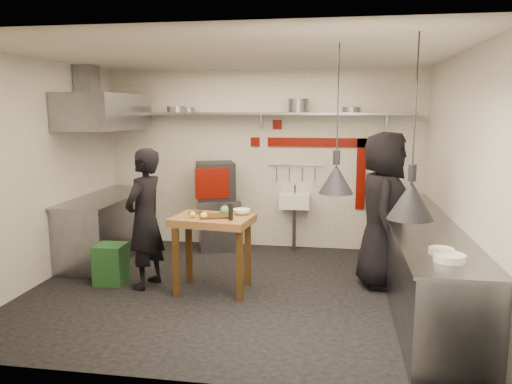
# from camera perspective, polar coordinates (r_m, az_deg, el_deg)

# --- Properties ---
(floor) EXTENTS (5.00, 5.00, 0.00)m
(floor) POSITION_cam_1_polar(r_m,az_deg,el_deg) (6.21, -2.32, -11.16)
(floor) COLOR black
(floor) RESTS_ON ground
(ceiling) EXTENTS (5.00, 5.00, 0.00)m
(ceiling) POSITION_cam_1_polar(r_m,az_deg,el_deg) (5.85, -2.51, 15.49)
(ceiling) COLOR silver
(ceiling) RESTS_ON floor
(wall_back) EXTENTS (5.00, 0.04, 2.80)m
(wall_back) POSITION_cam_1_polar(r_m,az_deg,el_deg) (7.92, 0.65, 3.74)
(wall_back) COLOR silver
(wall_back) RESTS_ON floor
(wall_front) EXTENTS (5.00, 0.04, 2.80)m
(wall_front) POSITION_cam_1_polar(r_m,az_deg,el_deg) (3.86, -8.70, -2.31)
(wall_front) COLOR silver
(wall_front) RESTS_ON floor
(wall_left) EXTENTS (0.04, 4.20, 2.80)m
(wall_left) POSITION_cam_1_polar(r_m,az_deg,el_deg) (6.82, -23.47, 2.06)
(wall_left) COLOR silver
(wall_left) RESTS_ON floor
(wall_right) EXTENTS (0.04, 4.20, 2.80)m
(wall_right) POSITION_cam_1_polar(r_m,az_deg,el_deg) (5.90, 22.12, 1.12)
(wall_right) COLOR silver
(wall_right) RESTS_ON floor
(red_band_horiz) EXTENTS (1.70, 0.02, 0.14)m
(red_band_horiz) POSITION_cam_1_polar(r_m,az_deg,el_deg) (7.79, 7.58, 5.63)
(red_band_horiz) COLOR #600A03
(red_band_horiz) RESTS_ON wall_back
(red_band_vert) EXTENTS (0.14, 0.02, 1.10)m
(red_band_vert) POSITION_cam_1_polar(r_m,az_deg,el_deg) (7.84, 11.90, 2.01)
(red_band_vert) COLOR #600A03
(red_band_vert) RESTS_ON wall_back
(red_tile_a) EXTENTS (0.14, 0.02, 0.14)m
(red_tile_a) POSITION_cam_1_polar(r_m,az_deg,el_deg) (7.83, 2.46, 7.70)
(red_tile_a) COLOR #600A03
(red_tile_a) RESTS_ON wall_back
(red_tile_b) EXTENTS (0.14, 0.02, 0.14)m
(red_tile_b) POSITION_cam_1_polar(r_m,az_deg,el_deg) (7.89, -0.09, 5.76)
(red_tile_b) COLOR #600A03
(red_tile_b) RESTS_ON wall_back
(back_shelf) EXTENTS (4.60, 0.34, 0.04)m
(back_shelf) POSITION_cam_1_polar(r_m,az_deg,el_deg) (7.71, 0.45, 8.95)
(back_shelf) COLOR slate
(back_shelf) RESTS_ON wall_back
(shelf_bracket_left) EXTENTS (0.04, 0.06, 0.24)m
(shelf_bracket_left) POSITION_cam_1_polar(r_m,az_deg,el_deg) (8.35, -12.51, 8.07)
(shelf_bracket_left) COLOR slate
(shelf_bracket_left) RESTS_ON wall_back
(shelf_bracket_mid) EXTENTS (0.04, 0.06, 0.24)m
(shelf_bracket_mid) POSITION_cam_1_polar(r_m,az_deg,el_deg) (7.85, 0.62, 8.22)
(shelf_bracket_mid) COLOR slate
(shelf_bracket_mid) RESTS_ON wall_back
(shelf_bracket_right) EXTENTS (0.04, 0.06, 0.24)m
(shelf_bracket_right) POSITION_cam_1_polar(r_m,az_deg,el_deg) (7.80, 14.69, 7.92)
(shelf_bracket_right) COLOR slate
(shelf_bracket_right) RESTS_ON wall_back
(pan_far_left) EXTENTS (0.35, 0.35, 0.09)m
(pan_far_left) POSITION_cam_1_polar(r_m,az_deg,el_deg) (8.01, -9.08, 9.31)
(pan_far_left) COLOR slate
(pan_far_left) RESTS_ON back_shelf
(pan_mid_left) EXTENTS (0.30, 0.30, 0.07)m
(pan_mid_left) POSITION_cam_1_polar(r_m,az_deg,el_deg) (7.96, -7.79, 9.27)
(pan_mid_left) COLOR slate
(pan_mid_left) RESTS_ON back_shelf
(stock_pot) EXTENTS (0.36, 0.36, 0.20)m
(stock_pot) POSITION_cam_1_polar(r_m,az_deg,el_deg) (7.64, 4.86, 9.81)
(stock_pot) COLOR slate
(stock_pot) RESTS_ON back_shelf
(pan_right) EXTENTS (0.29, 0.29, 0.08)m
(pan_right) POSITION_cam_1_polar(r_m,az_deg,el_deg) (7.62, 10.85, 9.23)
(pan_right) COLOR slate
(pan_right) RESTS_ON back_shelf
(oven_stand) EXTENTS (0.78, 0.75, 0.80)m
(oven_stand) POSITION_cam_1_polar(r_m,az_deg,el_deg) (7.91, -4.22, -3.63)
(oven_stand) COLOR slate
(oven_stand) RESTS_ON floor
(combi_oven) EXTENTS (0.71, 0.69, 0.58)m
(combi_oven) POSITION_cam_1_polar(r_m,az_deg,el_deg) (7.76, -4.67, 1.28)
(combi_oven) COLOR black
(combi_oven) RESTS_ON oven_stand
(oven_door) EXTENTS (0.49, 0.20, 0.46)m
(oven_door) POSITION_cam_1_polar(r_m,az_deg,el_deg) (7.49, -5.05, 0.99)
(oven_door) COLOR #600A03
(oven_door) RESTS_ON combi_oven
(oven_glass) EXTENTS (0.31, 0.12, 0.34)m
(oven_glass) POSITION_cam_1_polar(r_m,az_deg,el_deg) (7.50, -5.00, 1.00)
(oven_glass) COLOR black
(oven_glass) RESTS_ON oven_door
(hand_sink) EXTENTS (0.46, 0.34, 0.22)m
(hand_sink) POSITION_cam_1_polar(r_m,az_deg,el_deg) (7.77, 4.46, -1.02)
(hand_sink) COLOR white
(hand_sink) RESTS_ON wall_back
(sink_tap) EXTENTS (0.03, 0.03, 0.14)m
(sink_tap) POSITION_cam_1_polar(r_m,az_deg,el_deg) (7.74, 4.47, 0.29)
(sink_tap) COLOR slate
(sink_tap) RESTS_ON hand_sink
(sink_drain) EXTENTS (0.06, 0.06, 0.66)m
(sink_drain) POSITION_cam_1_polar(r_m,az_deg,el_deg) (7.82, 4.39, -4.25)
(sink_drain) COLOR slate
(sink_drain) RESTS_ON floor
(utensil_rail) EXTENTS (0.90, 0.02, 0.02)m
(utensil_rail) POSITION_cam_1_polar(r_m,az_deg,el_deg) (7.83, 4.59, 3.05)
(utensil_rail) COLOR slate
(utensil_rail) RESTS_ON wall_back
(counter_right) EXTENTS (0.70, 3.80, 0.90)m
(counter_right) POSITION_cam_1_polar(r_m,az_deg,el_deg) (6.03, 18.29, -7.75)
(counter_right) COLOR slate
(counter_right) RESTS_ON floor
(counter_right_top) EXTENTS (0.76, 3.90, 0.03)m
(counter_right_top) POSITION_cam_1_polar(r_m,az_deg,el_deg) (5.91, 18.52, -3.43)
(counter_right_top) COLOR slate
(counter_right_top) RESTS_ON counter_right
(plate_stack) EXTENTS (0.32, 0.32, 0.07)m
(plate_stack) POSITION_cam_1_polar(r_m,az_deg,el_deg) (4.47, 21.23, -7.02)
(plate_stack) COLOR white
(plate_stack) RESTS_ON counter_right_top
(small_bowl_right) EXTENTS (0.22, 0.22, 0.05)m
(small_bowl_right) POSITION_cam_1_polar(r_m,az_deg,el_deg) (4.68, 20.41, -6.34)
(small_bowl_right) COLOR white
(small_bowl_right) RESTS_ON counter_right_top
(counter_left) EXTENTS (0.70, 1.90, 0.90)m
(counter_left) POSITION_cam_1_polar(r_m,az_deg,el_deg) (7.71, -16.62, -3.96)
(counter_left) COLOR slate
(counter_left) RESTS_ON floor
(counter_left_top) EXTENTS (0.76, 2.00, 0.03)m
(counter_left_top) POSITION_cam_1_polar(r_m,az_deg,el_deg) (7.62, -16.78, -0.56)
(counter_left_top) COLOR slate
(counter_left_top) RESTS_ON counter_left
(extractor_hood) EXTENTS (0.78, 1.60, 0.50)m
(extractor_hood) POSITION_cam_1_polar(r_m,az_deg,el_deg) (7.50, -16.88, 8.77)
(extractor_hood) COLOR slate
(extractor_hood) RESTS_ON ceiling
(hood_duct) EXTENTS (0.28, 0.28, 0.50)m
(hood_duct) POSITION_cam_1_polar(r_m,az_deg,el_deg) (7.62, -18.75, 11.69)
(hood_duct) COLOR slate
(hood_duct) RESTS_ON ceiling
(green_bin) EXTENTS (0.37, 0.37, 0.50)m
(green_bin) POSITION_cam_1_polar(r_m,az_deg,el_deg) (6.64, -16.24, -7.87)
(green_bin) COLOR #1E4F23
(green_bin) RESTS_ON floor
(prep_table) EXTENTS (0.99, 0.75, 0.92)m
(prep_table) POSITION_cam_1_polar(r_m,az_deg,el_deg) (6.08, -4.94, -7.06)
(prep_table) COLOR olive
(prep_table) RESTS_ON floor
(cutting_board) EXTENTS (0.43, 0.36, 0.02)m
(cutting_board) POSITION_cam_1_polar(r_m,az_deg,el_deg) (5.93, -4.62, -2.75)
(cutting_board) COLOR #432910
(cutting_board) RESTS_ON prep_table
(pepper_mill) EXTENTS (0.06, 0.06, 0.20)m
(pepper_mill) POSITION_cam_1_polar(r_m,az_deg,el_deg) (5.74, -2.91, -2.26)
(pepper_mill) COLOR black
(pepper_mill) RESTS_ON prep_table
(lemon_a) EXTENTS (0.09, 0.09, 0.07)m
(lemon_a) POSITION_cam_1_polar(r_m,az_deg,el_deg) (5.92, -7.25, -2.55)
(lemon_a) COLOR yellow
(lemon_a) RESTS_ON prep_table
(lemon_b) EXTENTS (0.11, 0.11, 0.08)m
(lemon_b) POSITION_cam_1_polar(r_m,az_deg,el_deg) (5.84, -5.99, -2.72)
(lemon_b) COLOR yellow
(lemon_b) RESTS_ON prep_table
(veg_ball) EXTENTS (0.12, 0.12, 0.11)m
(veg_ball) POSITION_cam_1_polar(r_m,az_deg,el_deg) (6.07, -3.61, -2.11)
(veg_ball) COLOR #519944
(veg_ball) RESTS_ON prep_table
(steel_tray) EXTENTS (0.16, 0.11, 0.03)m
(steel_tray) POSITION_cam_1_polar(r_m,az_deg,el_deg) (6.15, -6.85, -2.35)
(steel_tray) COLOR slate
(steel_tray) RESTS_ON prep_table
(bowl) EXTENTS (0.21, 0.21, 0.07)m
(bowl) POSITION_cam_1_polar(r_m,az_deg,el_deg) (6.07, -1.64, -2.27)
(bowl) COLOR white
(bowl) RESTS_ON prep_table
(heat_lamp_near) EXTENTS (0.45, 0.45, 1.44)m
(heat_lamp_near) POSITION_cam_1_polar(r_m,az_deg,el_deg) (4.91, 9.31, 8.15)
(heat_lamp_near) COLOR black
(heat_lamp_near) RESTS_ON ceiling
(heat_lamp_far) EXTENTS (0.46, 0.46, 1.55)m
(heat_lamp_far) POSITION_cam_1_polar(r_m,az_deg,el_deg) (4.36, 17.66, 7.00)
(heat_lamp_far) COLOR black
(heat_lamp_far) RESTS_ON ceiling
(chef_left) EXTENTS (0.55, 0.71, 1.72)m
(chef_left) POSITION_cam_1_polar(r_m,az_deg,el_deg) (6.25, -12.58, -3.00)
(chef_left) COLOR black
(chef_left) RESTS_ON floor
(chef_right) EXTENTS (0.69, 0.99, 1.92)m
(chef_right) POSITION_cam_1_polar(r_m,az_deg,el_deg) (6.32, 14.33, -2.01)
(chef_right) COLOR black
(chef_right) RESTS_ON floor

